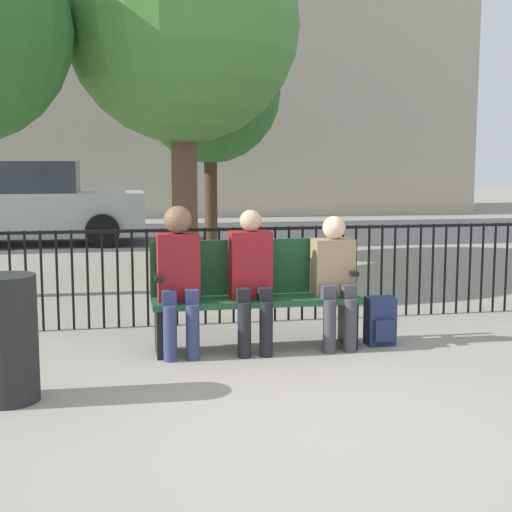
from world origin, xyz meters
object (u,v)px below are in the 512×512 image
(seated_person_1, at_px, (251,274))
(trash_bin, at_px, (6,339))
(seated_person_2, at_px, (335,275))
(seated_person_0, at_px, (179,271))
(tree_1, at_px, (210,93))
(backpack, at_px, (380,321))
(parked_car_0, at_px, (30,201))
(tree_2, at_px, (183,26))
(park_bench, at_px, (254,290))

(seated_person_1, distance_m, trash_bin, 2.06)
(seated_person_1, relative_size, seated_person_2, 1.06)
(seated_person_0, height_order, tree_1, tree_1)
(seated_person_1, bearing_deg, backpack, 0.55)
(seated_person_2, relative_size, tree_1, 0.29)
(seated_person_0, bearing_deg, parked_car_0, 103.91)
(seated_person_2, bearing_deg, seated_person_0, 179.73)
(seated_person_1, distance_m, tree_2, 4.83)
(park_bench, xyz_separation_m, backpack, (1.09, -0.12, -0.29))
(backpack, xyz_separation_m, tree_1, (-0.73, 5.77, 2.49))
(seated_person_2, xyz_separation_m, tree_1, (-0.30, 5.78, 2.06))
(seated_person_1, height_order, parked_car_0, parked_car_0)
(seated_person_2, xyz_separation_m, parked_car_0, (-3.48, 8.73, 0.21))
(park_bench, bearing_deg, seated_person_2, -11.29)
(park_bench, bearing_deg, parked_car_0, 108.10)
(seated_person_1, bearing_deg, seated_person_2, -0.32)
(backpack, distance_m, tree_2, 5.25)
(trash_bin, bearing_deg, seated_person_2, 20.28)
(seated_person_0, xyz_separation_m, parked_car_0, (-2.16, 8.72, 0.15))
(seated_person_2, bearing_deg, trash_bin, -159.72)
(seated_person_0, height_order, seated_person_2, seated_person_0)
(tree_2, height_order, parked_car_0, tree_2)
(seated_person_0, distance_m, backpack, 1.81)
(backpack, height_order, trash_bin, trash_bin)
(tree_2, xyz_separation_m, parked_car_0, (-2.58, 4.73, -2.53))
(seated_person_1, relative_size, backpack, 2.84)
(tree_2, bearing_deg, tree_1, 71.74)
(seated_person_0, distance_m, seated_person_2, 1.32)
(tree_1, relative_size, parked_car_0, 0.91)
(seated_person_2, distance_m, backpack, 0.60)
(backpack, relative_size, parked_car_0, 0.10)
(tree_2, relative_size, trash_bin, 5.85)
(seated_person_2, relative_size, parked_car_0, 0.27)
(tree_1, bearing_deg, park_bench, -93.69)
(seated_person_1, xyz_separation_m, trash_bin, (-1.81, -0.94, -0.24))
(seated_person_1, distance_m, backpack, 1.23)
(park_bench, relative_size, trash_bin, 2.06)
(tree_1, distance_m, trash_bin, 7.43)
(seated_person_0, height_order, seated_person_1, seated_person_0)
(seated_person_1, bearing_deg, parked_car_0, 107.56)
(seated_person_2, height_order, backpack, seated_person_2)
(seated_person_0, relative_size, trash_bin, 1.45)
(seated_person_2, height_order, tree_2, tree_2)
(seated_person_2, height_order, trash_bin, seated_person_2)
(backpack, bearing_deg, seated_person_0, -179.71)
(seated_person_2, bearing_deg, parked_car_0, 111.73)
(seated_person_2, bearing_deg, seated_person_1, 179.68)
(seated_person_0, relative_size, seated_person_1, 1.03)
(seated_person_1, bearing_deg, tree_1, 85.91)
(tree_1, height_order, trash_bin, tree_1)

